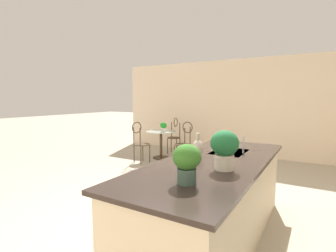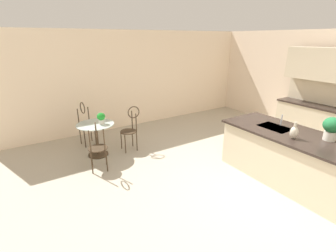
{
  "view_description": "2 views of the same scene",
  "coord_description": "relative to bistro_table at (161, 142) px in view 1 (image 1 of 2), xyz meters",
  "views": [
    {
      "loc": [
        2.96,
        1.84,
        1.61
      ],
      "look_at": [
        -1.33,
        -0.73,
        1.07
      ],
      "focal_mm": 27.22,
      "sensor_mm": 36.0,
      "label": 1
    },
    {
      "loc": [
        2.3,
        -3.13,
        2.49
      ],
      "look_at": [
        -1.59,
        -0.66,
        0.83
      ],
      "focal_mm": 26.17,
      "sensor_mm": 36.0,
      "label": 2
    }
  ],
  "objects": [
    {
      "name": "ground_plane",
      "position": [
        2.74,
        1.79,
        -0.45
      ],
      "size": [
        40.0,
        40.0,
        0.0
      ],
      "primitive_type": "plane",
      "color": "#B2A893"
    },
    {
      "name": "wall_left_window",
      "position": [
        -1.52,
        1.79,
        0.9
      ],
      "size": [
        0.12,
        7.8,
        2.7
      ],
      "primitive_type": "cube",
      "color": "beige",
      "rests_on": "ground"
    },
    {
      "name": "kitchen_island",
      "position": [
        3.04,
        2.64,
        0.02
      ],
      "size": [
        2.8,
        1.06,
        0.92
      ],
      "color": "beige",
      "rests_on": "ground"
    },
    {
      "name": "bistro_table",
      "position": [
        0.0,
        0.0,
        0.0
      ],
      "size": [
        0.8,
        0.8,
        0.74
      ],
      "color": "#3D2D1E",
      "rests_on": "ground"
    },
    {
      "name": "chair_near_window",
      "position": [
        0.69,
        -0.18,
        0.13
      ],
      "size": [
        0.52,
        0.47,
        1.04
      ],
      "color": "#3D2D1E",
      "rests_on": "ground"
    },
    {
      "name": "chair_by_island",
      "position": [
        0.12,
        0.76,
        0.13
      ],
      "size": [
        0.4,
        0.49,
        1.04
      ],
      "color": "#3D2D1E",
      "rests_on": "ground"
    },
    {
      "name": "chair_toward_desk",
      "position": [
        -0.78,
        -0.02,
        0.13
      ],
      "size": [
        0.5,
        0.43,
        1.04
      ],
      "color": "#3D2D1E",
      "rests_on": "ground"
    },
    {
      "name": "sink_faucet",
      "position": [
        2.49,
        2.82,
        0.58
      ],
      "size": [
        0.02,
        0.02,
        0.22
      ],
      "primitive_type": "cylinder",
      "color": "#B2B5BA",
      "rests_on": "kitchen_island"
    },
    {
      "name": "potted_plant_on_table",
      "position": [
        0.07,
        0.12,
        0.43
      ],
      "size": [
        0.18,
        0.18,
        0.25
      ],
      "color": "beige",
      "rests_on": "bistro_table"
    },
    {
      "name": "potted_plant_counter_far",
      "position": [
        3.89,
        2.72,
        0.66
      ],
      "size": [
        0.23,
        0.23,
        0.33
      ],
      "color": "#385147",
      "rests_on": "kitchen_island"
    },
    {
      "name": "potted_plant_counter_near",
      "position": [
        3.34,
        2.86,
        0.69
      ],
      "size": [
        0.27,
        0.27,
        0.39
      ],
      "color": "beige",
      "rests_on": "kitchen_island"
    },
    {
      "name": "vase_on_counter",
      "position": [
        2.99,
        2.42,
        0.58
      ],
      "size": [
        0.13,
        0.13,
        0.29
      ],
      "color": "#BCB29E",
      "rests_on": "kitchen_island"
    }
  ]
}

